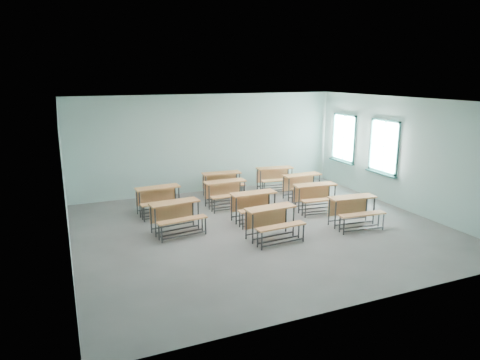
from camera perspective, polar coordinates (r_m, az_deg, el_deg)
The scene contains 11 objects.
room at distance 10.58m, azimuth 3.21°, elevation 1.83°, with size 9.04×8.04×3.24m.
desk_unit_r0c1 at distance 10.12m, azimuth 4.36°, elevation -5.13°, with size 1.28×0.91×0.76m.
desk_unit_r0c2 at distance 11.32m, azimuth 14.97°, elevation -3.51°, with size 1.29×0.93×0.76m.
desk_unit_r1c0 at distance 10.62m, azimuth -8.48°, elevation -4.32°, with size 1.31×0.96×0.76m.
desk_unit_r1c1 at distance 11.32m, azimuth 2.01°, elevation -3.02°, with size 1.23×0.83×0.76m.
desk_unit_r1c2 at distance 12.35m, azimuth 10.16°, elevation -1.80°, with size 1.30×0.94×0.76m.
desk_unit_r2c0 at distance 12.08m, azimuth -10.73°, elevation -2.17°, with size 1.28×0.91×0.76m.
desk_unit_r2c1 at distance 12.54m, azimuth -1.82°, elevation -1.33°, with size 1.23×0.84×0.76m.
desk_unit_r2c2 at distance 13.51m, azimuth 8.47°, elevation -0.36°, with size 1.24×0.85×0.76m.
desk_unit_r3c1 at distance 13.62m, azimuth -2.35°, elevation -0.11°, with size 1.28×0.91×0.76m.
desk_unit_r3c2 at distance 14.39m, azimuth 4.80°, elevation 0.62°, with size 1.31×0.96×0.76m.
Camera 1 is at (-4.47, -9.26, 3.80)m, focal length 32.00 mm.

